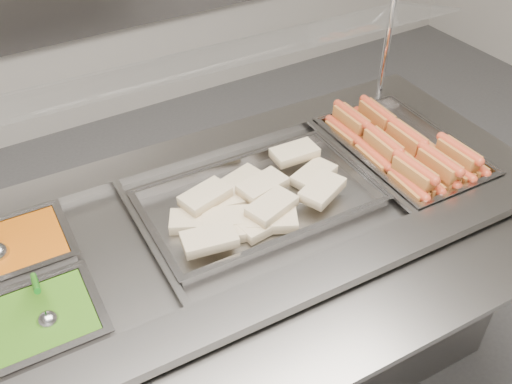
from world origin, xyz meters
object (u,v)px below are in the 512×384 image
sneeze_guard (204,63)px  pan_wraps (259,203)px  serving_spoon (46,314)px  pan_hotdogs (401,156)px  steam_counter (244,300)px

sneeze_guard → pan_wraps: sneeze_guard is taller
sneeze_guard → pan_wraps: bearing=-77.1°
sneeze_guard → serving_spoon: bearing=-151.5°
sneeze_guard → pan_hotdogs: size_ratio=2.95×
steam_counter → pan_hotdogs: size_ratio=3.39×
pan_hotdogs → steam_counter: bearing=177.6°
steam_counter → pan_hotdogs: (0.62, -0.03, 0.41)m
pan_wraps → pan_hotdogs: bearing=-2.4°
pan_hotdogs → serving_spoon: size_ratio=3.11×
sneeze_guard → serving_spoon: size_ratio=9.15×
pan_wraps → serving_spoon: size_ratio=3.84×
steam_counter → serving_spoon: 0.78m
steam_counter → serving_spoon: (-0.62, -0.12, 0.46)m
pan_hotdogs → pan_wraps: (-0.56, 0.02, 0.01)m
pan_hotdogs → pan_wraps: same height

